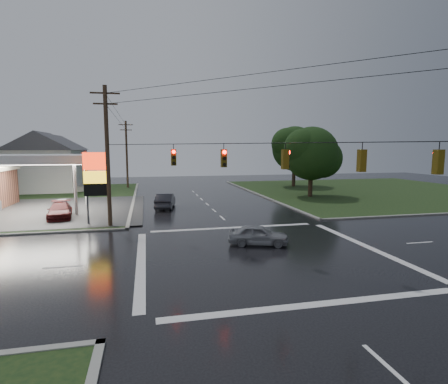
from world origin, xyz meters
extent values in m
plane|color=black|center=(0.00, 0.00, 0.00)|extent=(120.00, 120.00, 0.00)
cube|color=black|center=(26.00, 26.00, 0.04)|extent=(36.00, 36.00, 0.08)
cube|color=#2D2D2D|center=(-20.00, 18.00, 0.09)|extent=(26.00, 18.00, 0.02)
cylinder|color=silver|center=(-13.00, 15.00, 2.50)|extent=(0.30, 0.30, 5.00)
cylinder|color=silver|center=(-13.00, 21.00, 2.50)|extent=(0.30, 0.30, 5.00)
cube|color=silver|center=(-18.00, 18.00, 5.20)|extent=(12.00, 8.00, 0.80)
cube|color=white|center=(-18.00, 18.00, 4.78)|extent=(11.40, 7.40, 0.04)
cube|color=#59595E|center=(-15.00, 18.00, 0.55)|extent=(0.80, 1.60, 1.10)
cylinder|color=#59595E|center=(-11.30, 10.50, 3.00)|extent=(0.16, 0.16, 6.00)
cylinder|color=#59595E|center=(-9.70, 10.50, 3.00)|extent=(0.16, 0.16, 6.00)
cube|color=red|center=(-10.50, 10.50, 5.20)|extent=(2.00, 0.35, 1.40)
cube|color=yellow|center=(-10.50, 10.50, 3.90)|extent=(2.00, 0.35, 1.00)
cube|color=black|center=(-10.50, 10.50, 2.90)|extent=(2.00, 0.35, 1.00)
cylinder|color=#382619|center=(-9.50, 9.50, 5.50)|extent=(0.32, 0.32, 11.00)
cube|color=#382619|center=(-9.50, 9.50, 10.40)|extent=(2.20, 0.12, 0.12)
cube|color=#382619|center=(-9.50, 9.50, 9.60)|extent=(1.80, 0.12, 0.12)
cylinder|color=#382619|center=(-9.50, 38.00, 5.25)|extent=(0.32, 0.32, 10.50)
cube|color=#382619|center=(-9.50, 38.00, 9.90)|extent=(2.20, 0.12, 0.12)
cube|color=#382619|center=(-9.50, 38.00, 9.10)|extent=(1.80, 0.12, 0.12)
cube|color=#59470C|center=(-4.75, 4.75, 5.60)|extent=(0.34, 0.34, 1.10)
cylinder|color=#FF0C07|center=(-4.75, 4.55, 5.98)|extent=(0.22, 0.08, 0.22)
cube|color=#59470C|center=(-1.90, 1.90, 5.60)|extent=(0.34, 0.34, 1.10)
cylinder|color=#FF0C07|center=(-1.90, 1.70, 5.98)|extent=(0.22, 0.08, 0.22)
cube|color=#59470C|center=(0.95, -0.95, 5.60)|extent=(0.34, 0.34, 1.10)
cylinder|color=#FF0C07|center=(1.15, -0.95, 5.98)|extent=(0.08, 0.22, 0.22)
cube|color=#59470C|center=(3.80, -3.80, 5.60)|extent=(0.34, 0.34, 1.10)
cylinder|color=#FF0C07|center=(3.80, -3.60, 5.98)|extent=(0.22, 0.08, 0.22)
cube|color=#59470C|center=(6.08, -6.08, 5.60)|extent=(0.34, 0.34, 1.10)
cylinder|color=#FF0C07|center=(6.08, -5.88, 5.98)|extent=(0.22, 0.08, 0.22)
cube|color=silver|center=(-21.00, 36.00, 3.00)|extent=(9.00, 8.00, 6.00)
cube|color=gray|center=(-15.70, 36.00, 0.40)|extent=(1.60, 4.80, 0.80)
cube|color=silver|center=(-22.00, 48.00, 3.00)|extent=(9.00, 8.00, 6.00)
cube|color=gray|center=(-16.70, 48.00, 0.40)|extent=(1.60, 4.80, 0.80)
cylinder|color=black|center=(14.00, 22.00, 2.52)|extent=(0.56, 0.56, 5.04)
sphere|color=black|center=(14.00, 22.00, 5.58)|extent=(6.80, 6.80, 6.80)
sphere|color=black|center=(15.70, 22.30, 4.95)|extent=(5.10, 5.10, 5.10)
sphere|color=black|center=(12.64, 21.60, 6.30)|extent=(4.76, 4.76, 4.76)
cylinder|color=black|center=(17.00, 34.00, 2.80)|extent=(0.56, 0.56, 5.60)
sphere|color=black|center=(17.00, 34.00, 6.20)|extent=(7.20, 7.20, 7.20)
sphere|color=black|center=(18.80, 34.30, 5.50)|extent=(5.40, 5.40, 5.40)
sphere|color=black|center=(15.56, 33.60, 7.00)|extent=(5.04, 5.04, 5.04)
imported|color=black|center=(-4.72, 17.44, 0.79)|extent=(2.47, 5.00, 1.58)
imported|color=gray|center=(0.39, 1.87, 0.65)|extent=(4.12, 2.68, 1.31)
imported|color=#4C1111|center=(-14.21, 14.00, 0.69)|extent=(2.66, 5.00, 1.38)
camera|label=1|loc=(-6.59, -19.15, 6.18)|focal=28.00mm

